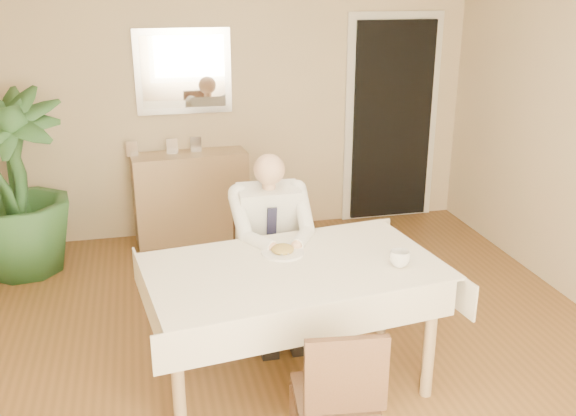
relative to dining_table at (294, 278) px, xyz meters
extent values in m
plane|color=brown|center=(0.07, 0.09, -0.67)|extent=(5.00, 5.00, 0.00)
cube|color=#CFB68C|center=(0.07, 2.59, 0.63)|extent=(4.50, 0.02, 2.60)
cube|color=silver|center=(1.62, 2.57, 0.33)|extent=(0.96, 0.03, 2.10)
cube|color=black|center=(1.62, 2.54, 0.33)|extent=(0.80, 0.05, 1.95)
cube|color=silver|center=(-0.40, 2.57, 0.88)|extent=(0.86, 0.03, 0.76)
cube|color=white|center=(-0.40, 2.55, 0.88)|extent=(0.74, 0.02, 0.64)
cube|color=#9B7B56|center=(0.00, 0.00, 0.05)|extent=(1.70, 1.10, 0.04)
cube|color=beige|center=(0.00, 0.00, 0.08)|extent=(1.82, 1.21, 0.01)
cube|color=beige|center=(0.00, -0.50, -0.03)|extent=(1.69, 0.24, 0.22)
cube|color=beige|center=(0.00, 0.50, -0.03)|extent=(1.69, 0.24, 0.22)
cube|color=beige|center=(-0.85, 0.00, -0.03)|extent=(0.15, 0.99, 0.22)
cube|color=beige|center=(0.85, 0.00, -0.03)|extent=(0.15, 0.99, 0.22)
cylinder|color=#9B7B56|center=(-0.72, -0.37, -0.32)|extent=(0.07, 0.07, 0.70)
cylinder|color=#9B7B56|center=(0.72, -0.37, -0.32)|extent=(0.07, 0.07, 0.70)
cylinder|color=#9B7B56|center=(-0.72, 0.37, -0.32)|extent=(0.07, 0.07, 0.70)
cylinder|color=#9B7B56|center=(0.72, 0.37, -0.32)|extent=(0.07, 0.07, 0.70)
cube|color=#3B251A|center=(0.00, 0.80, -0.23)|extent=(0.46, 0.46, 0.04)
cube|color=#3B251A|center=(0.00, 0.99, 0.02)|extent=(0.43, 0.08, 0.42)
cylinder|color=#3B251A|center=(-0.18, 0.62, -0.46)|extent=(0.04, 0.04, 0.41)
cylinder|color=#3B251A|center=(0.18, 0.62, -0.46)|extent=(0.04, 0.04, 0.41)
cylinder|color=#3B251A|center=(-0.18, 0.98, -0.46)|extent=(0.04, 0.04, 0.41)
cylinder|color=#3B251A|center=(0.18, 0.98, -0.46)|extent=(0.04, 0.04, 0.41)
cube|color=#3B251A|center=(0.02, -0.78, -0.27)|extent=(0.43, 0.43, 0.04)
cube|color=#3B251A|center=(0.02, -0.95, -0.04)|extent=(0.39, 0.08, 0.39)
cylinder|color=#3B251A|center=(-0.15, -0.61, -0.48)|extent=(0.04, 0.04, 0.38)
cylinder|color=#3B251A|center=(0.18, -0.61, -0.48)|extent=(0.04, 0.04, 0.38)
cube|color=white|center=(0.00, 0.76, 0.08)|extent=(0.42, 0.31, 0.55)
cube|color=black|center=(0.00, 0.64, 0.05)|extent=(0.07, 0.08, 0.36)
cylinder|color=tan|center=(0.00, 0.71, 0.37)|extent=(0.09, 0.09, 0.08)
sphere|color=tan|center=(0.00, 0.69, 0.47)|extent=(0.21, 0.21, 0.21)
cube|color=black|center=(-0.10, 0.56, -0.15)|extent=(0.13, 0.42, 0.13)
cube|color=black|center=(0.10, 0.56, -0.15)|extent=(0.13, 0.42, 0.13)
cube|color=black|center=(-0.10, 0.38, -0.44)|extent=(0.11, 0.12, 0.45)
cube|color=black|center=(0.10, 0.38, -0.44)|extent=(0.11, 0.12, 0.45)
cube|color=black|center=(-0.10, 0.32, -0.63)|extent=(0.11, 0.26, 0.07)
cube|color=black|center=(0.10, 0.32, -0.63)|extent=(0.11, 0.26, 0.07)
cylinder|color=white|center=(-0.03, 0.18, 0.09)|extent=(0.26, 0.26, 0.02)
ellipsoid|color=olive|center=(-0.03, 0.18, 0.11)|extent=(0.14, 0.14, 0.06)
cylinder|color=silver|center=(0.01, 0.12, 0.11)|extent=(0.01, 0.13, 0.01)
cylinder|color=silver|center=(-0.07, 0.12, 0.11)|extent=(0.01, 0.13, 0.01)
imported|color=white|center=(0.60, -0.15, 0.13)|extent=(0.13, 0.13, 0.10)
cube|color=#9B7B56|center=(-0.40, 2.41, -0.25)|extent=(1.07, 0.44, 0.83)
cube|color=silver|center=(-0.90, 2.42, 0.24)|extent=(0.10, 0.02, 0.14)
cube|color=silver|center=(-0.55, 2.44, 0.24)|extent=(0.10, 0.02, 0.14)
cube|color=silver|center=(-0.33, 2.46, 0.24)|extent=(0.10, 0.02, 0.14)
imported|color=#285327|center=(-1.84, 2.01, 0.09)|extent=(0.96, 0.96, 1.52)
camera|label=1|loc=(-0.81, -3.32, 1.66)|focal=40.00mm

